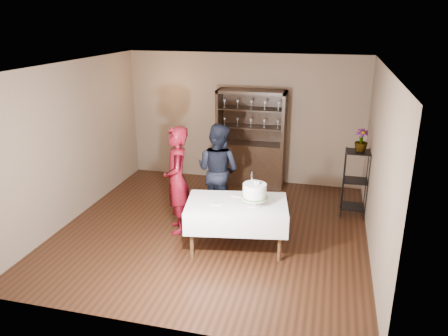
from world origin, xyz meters
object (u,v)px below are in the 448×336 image
(cake_table, at_px, (237,213))
(man, at_px, (218,170))
(china_hutch, at_px, (251,154))
(potted_plant, at_px, (361,140))
(cake, at_px, (255,192))
(woman, at_px, (177,180))
(plant_etagere, at_px, (355,180))

(cake_table, distance_m, man, 1.26)
(china_hutch, distance_m, potted_plant, 2.46)
(china_hutch, xyz_separation_m, cake, (0.58, -2.76, 0.30))
(man, distance_m, potted_plant, 2.52)
(china_hutch, xyz_separation_m, man, (-0.27, -1.65, 0.18))
(cake_table, relative_size, potted_plant, 4.20)
(woman, height_order, cake, woman)
(cake, bearing_deg, man, 127.39)
(man, distance_m, cake, 1.40)
(plant_etagere, height_order, cake, cake)
(woman, height_order, potted_plant, woman)
(woman, bearing_deg, cake, 52.83)
(potted_plant, bearing_deg, china_hutch, 153.92)
(woman, height_order, man, woman)
(china_hutch, bearing_deg, plant_etagere, -26.83)
(cake_table, xyz_separation_m, cake, (0.27, -0.02, 0.39))
(china_hutch, distance_m, cake, 2.83)
(china_hutch, relative_size, cake, 3.77)
(woman, xyz_separation_m, man, (0.49, 0.75, -0.05))
(china_hutch, height_order, man, china_hutch)
(cake, relative_size, potted_plant, 1.36)
(plant_etagere, bearing_deg, woman, -154.60)
(china_hutch, bearing_deg, cake_table, -83.59)
(china_hutch, height_order, potted_plant, china_hutch)
(china_hutch, bearing_deg, cake, -78.18)
(plant_etagere, distance_m, woman, 3.15)
(china_hutch, distance_m, man, 1.68)
(plant_etagere, relative_size, man, 0.71)
(china_hutch, xyz_separation_m, plant_etagere, (2.08, -1.05, -0.01))
(china_hutch, xyz_separation_m, woman, (-0.76, -2.40, 0.22))
(cake_table, xyz_separation_m, potted_plant, (1.80, 1.70, 0.81))
(cake, height_order, potted_plant, potted_plant)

